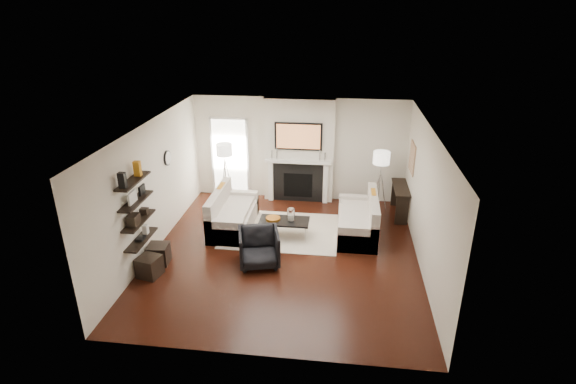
# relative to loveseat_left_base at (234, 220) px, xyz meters

# --- Properties ---
(room_envelope) EXTENTS (6.00, 6.00, 6.00)m
(room_envelope) POSITION_rel_loveseat_left_base_xyz_m (1.33, -1.00, 1.14)
(room_envelope) COLOR black
(room_envelope) RESTS_ON ground
(chimney_breast) EXTENTS (1.80, 0.25, 2.70)m
(chimney_breast) POSITION_rel_loveseat_left_base_xyz_m (1.33, 1.88, 1.14)
(chimney_breast) COLOR silver
(chimney_breast) RESTS_ON floor
(fireplace_surround) EXTENTS (1.30, 0.02, 1.04)m
(fireplace_surround) POSITION_rel_loveseat_left_base_xyz_m (1.33, 1.74, 0.31)
(fireplace_surround) COLOR black
(fireplace_surround) RESTS_ON floor
(firebox) EXTENTS (0.75, 0.02, 0.65)m
(firebox) POSITION_rel_loveseat_left_base_xyz_m (1.33, 1.74, 0.24)
(firebox) COLOR black
(firebox) RESTS_ON floor
(mantel_pilaster_l) EXTENTS (0.12, 0.08, 1.10)m
(mantel_pilaster_l) POSITION_rel_loveseat_left_base_xyz_m (0.61, 1.71, 0.34)
(mantel_pilaster_l) COLOR white
(mantel_pilaster_l) RESTS_ON floor
(mantel_pilaster_r) EXTENTS (0.12, 0.08, 1.10)m
(mantel_pilaster_r) POSITION_rel_loveseat_left_base_xyz_m (2.05, 1.71, 0.34)
(mantel_pilaster_r) COLOR white
(mantel_pilaster_r) RESTS_ON floor
(mantel_shelf) EXTENTS (1.70, 0.18, 0.07)m
(mantel_shelf) POSITION_rel_loveseat_left_base_xyz_m (1.33, 1.69, 0.91)
(mantel_shelf) COLOR white
(mantel_shelf) RESTS_ON chimney_breast
(tv_body) EXTENTS (1.20, 0.06, 0.70)m
(tv_body) POSITION_rel_loveseat_left_base_xyz_m (1.33, 1.72, 1.57)
(tv_body) COLOR black
(tv_body) RESTS_ON chimney_breast
(tv_screen) EXTENTS (1.10, 0.00, 0.62)m
(tv_screen) POSITION_rel_loveseat_left_base_xyz_m (1.33, 1.68, 1.57)
(tv_screen) COLOR #BF723F
(tv_screen) RESTS_ON tv_body
(candlestick_l_tall) EXTENTS (0.04, 0.04, 0.30)m
(candlestick_l_tall) POSITION_rel_loveseat_left_base_xyz_m (0.78, 1.70, 1.09)
(candlestick_l_tall) COLOR silver
(candlestick_l_tall) RESTS_ON mantel_shelf
(candlestick_l_short) EXTENTS (0.04, 0.04, 0.24)m
(candlestick_l_short) POSITION_rel_loveseat_left_base_xyz_m (0.65, 1.70, 1.06)
(candlestick_l_short) COLOR silver
(candlestick_l_short) RESTS_ON mantel_shelf
(candlestick_r_tall) EXTENTS (0.04, 0.04, 0.30)m
(candlestick_r_tall) POSITION_rel_loveseat_left_base_xyz_m (1.88, 1.70, 1.09)
(candlestick_r_tall) COLOR silver
(candlestick_r_tall) RESTS_ON mantel_shelf
(candlestick_r_short) EXTENTS (0.04, 0.04, 0.24)m
(candlestick_r_short) POSITION_rel_loveseat_left_base_xyz_m (2.01, 1.70, 1.06)
(candlestick_r_short) COLOR silver
(candlestick_r_short) RESTS_ON mantel_shelf
(hallway_panel) EXTENTS (0.90, 0.02, 2.10)m
(hallway_panel) POSITION_rel_loveseat_left_base_xyz_m (-0.52, 1.98, 0.84)
(hallway_panel) COLOR white
(hallway_panel) RESTS_ON floor
(door_trim_l) EXTENTS (0.06, 0.06, 2.16)m
(door_trim_l) POSITION_rel_loveseat_left_base_xyz_m (-1.00, 1.96, 0.84)
(door_trim_l) COLOR white
(door_trim_l) RESTS_ON floor
(door_trim_r) EXTENTS (0.06, 0.06, 2.16)m
(door_trim_r) POSITION_rel_loveseat_left_base_xyz_m (-0.04, 1.96, 0.84)
(door_trim_r) COLOR white
(door_trim_r) RESTS_ON floor
(door_trim_top) EXTENTS (1.02, 0.06, 0.06)m
(door_trim_top) POSITION_rel_loveseat_left_base_xyz_m (-0.52, 1.96, 1.92)
(door_trim_top) COLOR white
(door_trim_top) RESTS_ON wall_back
(rug) EXTENTS (2.60, 2.00, 0.01)m
(rug) POSITION_rel_loveseat_left_base_xyz_m (1.11, -0.01, -0.20)
(rug) COLOR beige
(rug) RESTS_ON floor
(loveseat_left_base) EXTENTS (0.85, 1.80, 0.42)m
(loveseat_left_base) POSITION_rel_loveseat_left_base_xyz_m (0.00, 0.00, 0.00)
(loveseat_left_base) COLOR #BFB3A7
(loveseat_left_base) RESTS_ON floor
(loveseat_left_back) EXTENTS (0.18, 1.80, 0.80)m
(loveseat_left_back) POSITION_rel_loveseat_left_base_xyz_m (-0.33, 0.00, 0.32)
(loveseat_left_back) COLOR #BFB3A7
(loveseat_left_back) RESTS_ON floor
(loveseat_left_arm_n) EXTENTS (0.85, 0.18, 0.60)m
(loveseat_left_arm_n) POSITION_rel_loveseat_left_base_xyz_m (0.00, -0.81, 0.09)
(loveseat_left_arm_n) COLOR #BFB3A7
(loveseat_left_arm_n) RESTS_ON floor
(loveseat_left_arm_s) EXTENTS (0.85, 0.18, 0.60)m
(loveseat_left_arm_s) POSITION_rel_loveseat_left_base_xyz_m (0.00, 0.81, 0.09)
(loveseat_left_arm_s) COLOR #BFB3A7
(loveseat_left_arm_s) RESTS_ON floor
(loveseat_left_cushion) EXTENTS (0.63, 1.44, 0.10)m
(loveseat_left_cushion) POSITION_rel_loveseat_left_base_xyz_m (0.05, -0.00, 0.26)
(loveseat_left_cushion) COLOR #BFB3A7
(loveseat_left_cushion) RESTS_ON loveseat_left_base
(pillow_left_orange) EXTENTS (0.10, 0.42, 0.42)m
(pillow_left_orange) POSITION_rel_loveseat_left_base_xyz_m (-0.33, 0.30, 0.52)
(pillow_left_orange) COLOR #BD7717
(pillow_left_orange) RESTS_ON loveseat_left_cushion
(pillow_left_charcoal) EXTENTS (0.10, 0.40, 0.40)m
(pillow_left_charcoal) POSITION_rel_loveseat_left_base_xyz_m (-0.33, -0.30, 0.51)
(pillow_left_charcoal) COLOR black
(pillow_left_charcoal) RESTS_ON loveseat_left_cushion
(loveseat_right_base) EXTENTS (0.85, 1.80, 0.42)m
(loveseat_right_base) POSITION_rel_loveseat_left_base_xyz_m (2.84, 0.06, 0.00)
(loveseat_right_base) COLOR #BFB3A7
(loveseat_right_base) RESTS_ON floor
(loveseat_right_back) EXTENTS (0.18, 1.80, 0.80)m
(loveseat_right_back) POSITION_rel_loveseat_left_base_xyz_m (3.18, 0.06, 0.32)
(loveseat_right_back) COLOR #BFB3A7
(loveseat_right_back) RESTS_ON floor
(loveseat_right_arm_n) EXTENTS (0.85, 0.18, 0.60)m
(loveseat_right_arm_n) POSITION_rel_loveseat_left_base_xyz_m (2.84, -0.75, 0.09)
(loveseat_right_arm_n) COLOR #BFB3A7
(loveseat_right_arm_n) RESTS_ON floor
(loveseat_right_arm_s) EXTENTS (0.85, 0.18, 0.60)m
(loveseat_right_arm_s) POSITION_rel_loveseat_left_base_xyz_m (2.84, 0.87, 0.09)
(loveseat_right_arm_s) COLOR #BFB3A7
(loveseat_right_arm_s) RESTS_ON floor
(loveseat_right_cushion) EXTENTS (0.63, 1.44, 0.10)m
(loveseat_right_cushion) POSITION_rel_loveseat_left_base_xyz_m (2.79, 0.06, 0.26)
(loveseat_right_cushion) COLOR #BFB3A7
(loveseat_right_cushion) RESTS_ON loveseat_right_base
(pillow_right_orange) EXTENTS (0.10, 0.42, 0.42)m
(pillow_right_orange) POSITION_rel_loveseat_left_base_xyz_m (3.18, 0.36, 0.52)
(pillow_right_orange) COLOR #BD7717
(pillow_right_orange) RESTS_ON loveseat_right_cushion
(pillow_right_charcoal) EXTENTS (0.10, 0.40, 0.40)m
(pillow_right_charcoal) POSITION_rel_loveseat_left_base_xyz_m (3.18, -0.24, 0.51)
(pillow_right_charcoal) COLOR black
(pillow_right_charcoal) RESTS_ON loveseat_right_cushion
(coffee_table) EXTENTS (1.10, 0.55, 0.04)m
(coffee_table) POSITION_rel_loveseat_left_base_xyz_m (1.23, -0.29, 0.19)
(coffee_table) COLOR black
(coffee_table) RESTS_ON floor
(coffee_leg_nw) EXTENTS (0.02, 0.02, 0.38)m
(coffee_leg_nw) POSITION_rel_loveseat_left_base_xyz_m (0.73, -0.51, -0.02)
(coffee_leg_nw) COLOR silver
(coffee_leg_nw) RESTS_ON floor
(coffee_leg_ne) EXTENTS (0.02, 0.02, 0.38)m
(coffee_leg_ne) POSITION_rel_loveseat_left_base_xyz_m (1.73, -0.51, -0.02)
(coffee_leg_ne) COLOR silver
(coffee_leg_ne) RESTS_ON floor
(coffee_leg_sw) EXTENTS (0.02, 0.02, 0.38)m
(coffee_leg_sw) POSITION_rel_loveseat_left_base_xyz_m (0.73, -0.07, -0.02)
(coffee_leg_sw) COLOR silver
(coffee_leg_sw) RESTS_ON floor
(coffee_leg_se) EXTENTS (0.02, 0.02, 0.38)m
(coffee_leg_se) POSITION_rel_loveseat_left_base_xyz_m (1.73, -0.07, -0.02)
(coffee_leg_se) COLOR silver
(coffee_leg_se) RESTS_ON floor
(hurricane_glass) EXTENTS (0.17, 0.17, 0.30)m
(hurricane_glass) POSITION_rel_loveseat_left_base_xyz_m (1.38, -0.29, 0.35)
(hurricane_glass) COLOR white
(hurricane_glass) RESTS_ON coffee_table
(hurricane_candle) EXTENTS (0.09, 0.09, 0.13)m
(hurricane_candle) POSITION_rel_loveseat_left_base_xyz_m (1.38, -0.29, 0.29)
(hurricane_candle) COLOR white
(hurricane_candle) RESTS_ON coffee_table
(copper_bowl) EXTENTS (0.32, 0.32, 0.05)m
(copper_bowl) POSITION_rel_loveseat_left_base_xyz_m (0.98, -0.29, 0.24)
(copper_bowl) COLOR #BF711F
(copper_bowl) RESTS_ON coffee_table
(armchair) EXTENTS (0.94, 0.90, 0.81)m
(armchair) POSITION_rel_loveseat_left_base_xyz_m (0.87, -1.46, 0.19)
(armchair) COLOR black
(armchair) RESTS_ON floor
(lamp_left_post) EXTENTS (0.02, 0.02, 1.20)m
(lamp_left_post) POSITION_rel_loveseat_left_base_xyz_m (-0.52, 1.43, 0.39)
(lamp_left_post) COLOR silver
(lamp_left_post) RESTS_ON floor
(lamp_left_shade) EXTENTS (0.40, 0.40, 0.30)m
(lamp_left_shade) POSITION_rel_loveseat_left_base_xyz_m (-0.52, 1.43, 1.24)
(lamp_left_shade) COLOR white
(lamp_left_shade) RESTS_ON lamp_left_post
(lamp_left_leg_a) EXTENTS (0.25, 0.02, 1.23)m
(lamp_left_leg_a) POSITION_rel_loveseat_left_base_xyz_m (-0.41, 1.43, 0.39)
(lamp_left_leg_a) COLOR silver
(lamp_left_leg_a) RESTS_ON floor
(lamp_left_leg_b) EXTENTS (0.14, 0.22, 1.23)m
(lamp_left_leg_b) POSITION_rel_loveseat_left_base_xyz_m (-0.58, 1.52, 0.39)
(lamp_left_leg_b) COLOR silver
(lamp_left_leg_b) RESTS_ON floor
(lamp_left_leg_c) EXTENTS (0.14, 0.22, 1.23)m
(lamp_left_leg_c) POSITION_rel_loveseat_left_base_xyz_m (-0.58, 1.33, 0.39)
(lamp_left_leg_c) COLOR silver
(lamp_left_leg_c) RESTS_ON floor
(lamp_right_post) EXTENTS (0.02, 0.02, 1.20)m
(lamp_right_post) POSITION_rel_loveseat_left_base_xyz_m (3.38, 1.26, 0.39)
(lamp_right_post) COLOR silver
(lamp_right_post) RESTS_ON floor
(lamp_right_shade) EXTENTS (0.40, 0.40, 0.30)m
(lamp_right_shade) POSITION_rel_loveseat_left_base_xyz_m (3.38, 1.26, 1.24)
(lamp_right_shade) COLOR white
(lamp_right_shade) RESTS_ON lamp_right_post
(lamp_right_leg_a) EXTENTS (0.25, 0.02, 1.23)m
(lamp_right_leg_a) POSITION_rel_loveseat_left_base_xyz_m (3.49, 1.26, 0.39)
(lamp_right_leg_a) COLOR silver
(lamp_right_leg_a) RESTS_ON floor
(lamp_right_leg_b) EXTENTS (0.14, 0.22, 1.23)m
(lamp_right_leg_b) POSITION_rel_loveseat_left_base_xyz_m (3.32, 1.36, 0.39)
(lamp_right_leg_b) COLOR silver
(lamp_right_leg_b) RESTS_ON floor
(lamp_right_leg_c) EXTENTS (0.14, 0.22, 1.23)m
(lamp_right_leg_c) POSITION_rel_loveseat_left_base_xyz_m (3.32, 1.16, 0.39)
(lamp_right_leg_c) COLOR silver
(lamp_right_leg_c) RESTS_ON floor
(console_top) EXTENTS (0.35, 1.20, 0.04)m
(console_top) POSITION_rel_loveseat_left_base_xyz_m (3.90, 1.22, 0.52)
(console_top) COLOR black
(console_top) RESTS_ON floor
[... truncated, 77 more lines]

